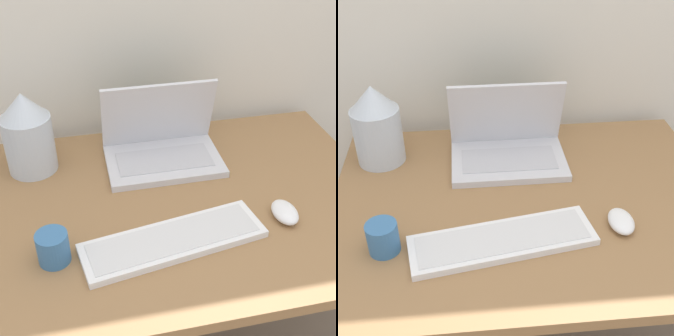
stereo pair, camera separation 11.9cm
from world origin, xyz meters
The scene contains 6 objects.
desk centered at (0.00, 0.40, 0.67)m, with size 1.05×0.80×0.77m.
laptop centered at (-0.04, 0.60, 0.82)m, with size 0.34×0.23×0.24m.
keyboard centered at (-0.09, 0.24, 0.78)m, with size 0.46×0.20×0.02m.
mouse centered at (0.21, 0.27, 0.79)m, with size 0.06×0.10×0.03m.
vase centered at (-0.41, 0.64, 0.89)m, with size 0.14×0.14×0.24m.
mug centered at (-0.36, 0.24, 0.81)m, with size 0.07×0.07×0.08m.
Camera 2 is at (-0.16, -0.57, 1.55)m, focal length 50.00 mm.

